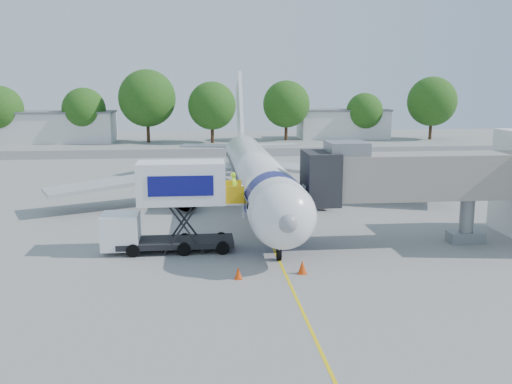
{
  "coord_description": "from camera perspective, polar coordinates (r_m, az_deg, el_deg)",
  "views": [
    {
      "loc": [
        -4.54,
        -40.96,
        10.19
      ],
      "look_at": [
        -0.89,
        -5.05,
        3.2
      ],
      "focal_mm": 40.0,
      "sensor_mm": 36.0,
      "label": 1
    }
  ],
  "objects": [
    {
      "name": "tree_d",
      "position": [
        97.1,
        -4.43,
        8.59
      ],
      "size": [
        8.06,
        8.06,
        10.28
      ],
      "color": "#382314",
      "rests_on": "ground"
    },
    {
      "name": "outbuilding_left",
      "position": [
        103.93,
        -18.96,
        6.21
      ],
      "size": [
        18.4,
        8.4,
        5.3
      ],
      "color": "silver",
      "rests_on": "ground"
    },
    {
      "name": "tree_g",
      "position": [
        107.37,
        17.19,
        8.65
      ],
      "size": [
        8.73,
        8.73,
        11.14
      ],
      "color": "#382314",
      "rests_on": "ground"
    },
    {
      "name": "tree_c",
      "position": [
        99.21,
        -10.84,
        9.2
      ],
      "size": [
        9.65,
        9.65,
        12.3
      ],
      "color": "#382314",
      "rests_on": "ground"
    },
    {
      "name": "outbuilding_right",
      "position": [
        106.6,
        8.68,
        6.78
      ],
      "size": [
        16.4,
        7.4,
        5.3
      ],
      "color": "silver",
      "rests_on": "ground"
    },
    {
      "name": "taxiway_strip",
      "position": [
        83.71,
        -2.67,
        3.96
      ],
      "size": [
        120.0,
        10.0,
        0.01
      ],
      "primitive_type": "cube",
      "color": "#59595B",
      "rests_on": "ground"
    },
    {
      "name": "jet_bridge",
      "position": [
        36.67,
        14.26,
        1.44
      ],
      "size": [
        13.9,
        3.2,
        6.6
      ],
      "color": "gray",
      "rests_on": "ground"
    },
    {
      "name": "ground_tug",
      "position": [
        24.34,
        8.75,
        -11.95
      ],
      "size": [
        4.06,
        2.98,
        1.46
      ],
      "rotation": [
        0.0,
        0.0,
        -0.34
      ],
      "color": "white",
      "rests_on": "ground"
    },
    {
      "name": "catering_hiloader",
      "position": [
        34.81,
        -8.53,
        -1.49
      ],
      "size": [
        8.5,
        2.44,
        5.5
      ],
      "color": "black",
      "rests_on": "ground"
    },
    {
      "name": "safety_cone_a",
      "position": [
        31.08,
        4.65,
        -7.51
      ],
      "size": [
        0.48,
        0.48,
        0.76
      ],
      "color": "#DD3F0B",
      "rests_on": "ground"
    },
    {
      "name": "tree_a",
      "position": [
        104.33,
        -24.23,
        7.6
      ],
      "size": [
        7.52,
        7.52,
        9.58
      ],
      "color": "#382314",
      "rests_on": "ground"
    },
    {
      "name": "guidance_line",
      "position": [
        42.45,
        0.5,
        -2.92
      ],
      "size": [
        0.15,
        70.0,
        0.01
      ],
      "primitive_type": "cube",
      "color": "yellow",
      "rests_on": "ground"
    },
    {
      "name": "ground",
      "position": [
        42.45,
        0.5,
        -2.93
      ],
      "size": [
        160.0,
        160.0,
        0.0
      ],
      "primitive_type": "plane",
      "color": "gray",
      "rests_on": "ground"
    },
    {
      "name": "tree_b",
      "position": [
        101.27,
        -16.83,
        7.91
      ],
      "size": [
        7.27,
        7.27,
        9.27
      ],
      "color": "#382314",
      "rests_on": "ground"
    },
    {
      "name": "aircraft",
      "position": [
        45.89,
        -0.06,
        1.88
      ],
      "size": [
        34.17,
        37.73,
        11.35
      ],
      "color": "white",
      "rests_on": "ground"
    },
    {
      "name": "safety_cone_b",
      "position": [
        30.22,
        -1.79,
        -8.12
      ],
      "size": [
        0.41,
        0.41,
        0.66
      ],
      "color": "#DD3F0B",
      "rests_on": "ground"
    },
    {
      "name": "tree_e",
      "position": [
        101.07,
        3.05,
        8.77
      ],
      "size": [
        8.21,
        8.21,
        10.47
      ],
      "color": "#382314",
      "rests_on": "ground"
    },
    {
      "name": "tree_f",
      "position": [
        105.07,
        10.8,
        7.95
      ],
      "size": [
        6.5,
        6.5,
        8.28
      ],
      "color": "#382314",
      "rests_on": "ground"
    }
  ]
}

